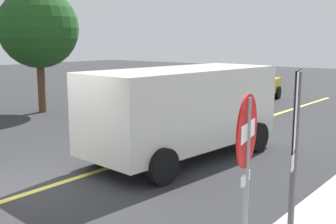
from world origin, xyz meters
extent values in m
plane|color=#2D2D30|center=(0.00, 0.00, 0.00)|extent=(80.00, 80.00, 0.00)
cube|color=#E0D14C|center=(3.00, 0.00, 0.01)|extent=(28.00, 0.16, 0.01)
cylinder|color=gray|center=(-0.69, -4.82, 1.15)|extent=(0.07, 0.07, 2.30)
cylinder|color=red|center=(-0.69, -4.82, 1.96)|extent=(0.74, 0.20, 0.76)
cube|color=white|center=(-0.69, -4.82, 1.96)|extent=(0.52, 0.15, 0.18)
cube|color=white|center=(-0.69, -4.82, 1.46)|extent=(0.28, 0.09, 0.11)
cube|color=#4C4C51|center=(0.45, -4.87, 1.25)|extent=(0.06, 0.06, 2.50)
cube|color=white|center=(0.45, -4.87, 2.02)|extent=(0.49, 0.16, 0.95)
cube|color=black|center=(0.45, -4.87, 2.02)|extent=(0.52, 0.17, 0.99)
cube|color=white|center=(0.45, -4.87, 1.41)|extent=(0.44, 0.15, 0.20)
cube|color=silver|center=(3.62, -0.80, 1.29)|extent=(5.35, 2.43, 1.82)
cube|color=black|center=(1.55, -0.62, 1.69)|extent=(0.31, 1.85, 0.80)
cylinder|color=black|center=(1.77, -1.65, 0.38)|extent=(0.78, 0.32, 0.76)
cylinder|color=black|center=(1.94, 0.35, 0.38)|extent=(0.78, 0.32, 0.76)
cylinder|color=black|center=(5.30, -1.94, 0.38)|extent=(0.78, 0.32, 0.76)
cylinder|color=black|center=(5.47, 0.05, 0.38)|extent=(0.78, 0.32, 0.76)
cube|color=gold|center=(13.50, 2.56, 0.67)|extent=(4.44, 2.54, 0.69)
cube|color=black|center=(13.29, 2.53, 1.36)|extent=(2.25, 1.96, 0.69)
cylinder|color=black|center=(14.75, 3.72, 0.32)|extent=(0.67, 0.32, 0.64)
cylinder|color=black|center=(15.06, 1.88, 0.32)|extent=(0.67, 0.32, 0.64)
cylinder|color=black|center=(11.94, 3.25, 0.32)|extent=(0.67, 0.32, 0.64)
cylinder|color=black|center=(12.25, 1.41, 0.32)|extent=(0.67, 0.32, 0.64)
cylinder|color=#513823|center=(5.39, 7.66, 1.24)|extent=(0.30, 0.30, 2.48)
sphere|color=#1E4C1C|center=(5.39, 7.66, 3.35)|extent=(3.14, 3.14, 3.14)
camera|label=1|loc=(-4.40, -6.77, 2.86)|focal=44.49mm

